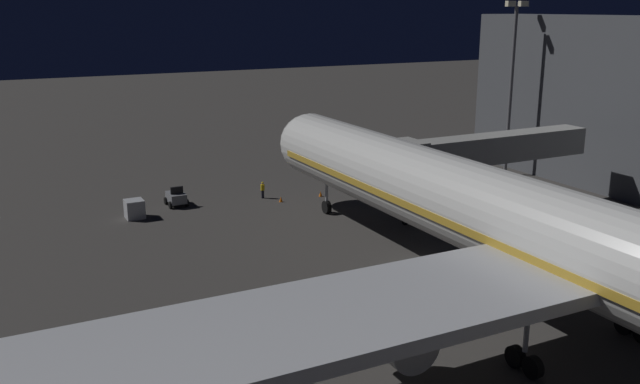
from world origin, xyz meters
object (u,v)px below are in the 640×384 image
jet_bridge (474,151)px  traffic_cone_nose_port (321,194)px  apron_floodlight_mast (512,77)px  airliner_at_gate (566,244)px  traffic_cone_nose_starboard (281,199)px  baggage_tug_spare (176,198)px  ground_crew_by_tug (263,189)px  baggage_container_far_row (135,209)px

jet_bridge → traffic_cone_nose_port: size_ratio=39.93×
jet_bridge → apron_floodlight_mast: (-13.71, -10.73, 5.08)m
airliner_at_gate → traffic_cone_nose_starboard: bearing=-86.3°
traffic_cone_nose_starboard → jet_bridge: bearing=139.9°
baggage_tug_spare → traffic_cone_nose_port: 14.33m
jet_bridge → traffic_cone_nose_port: (9.59, -11.77, -5.70)m
baggage_tug_spare → ground_crew_by_tug: size_ratio=1.41×
jet_bridge → apron_floodlight_mast: bearing=-141.9°
jet_bridge → traffic_cone_nose_starboard: jet_bridge is taller
airliner_at_gate → traffic_cone_nose_port: size_ratio=127.44×
airliner_at_gate → jet_bridge: 25.15m
baggage_tug_spare → ground_crew_by_tug: bearing=170.8°
baggage_tug_spare → baggage_container_far_row: size_ratio=1.41×
jet_bridge → ground_crew_by_tug: (15.04, -13.87, -5.04)m
baggage_tug_spare → baggage_container_far_row: (4.50, 2.29, 0.07)m
airliner_at_gate → ground_crew_by_tug: (3.25, -36.09, -4.94)m
airliner_at_gate → baggage_container_far_row: size_ratio=41.32×
baggage_tug_spare → ground_crew_by_tug: (-8.44, 1.37, 0.15)m
apron_floodlight_mast → baggage_container_far_row: apron_floodlight_mast is taller
jet_bridge → apron_floodlight_mast: size_ratio=1.14×
airliner_at_gate → baggage_tug_spare: airliner_at_gate is taller
traffic_cone_nose_starboard → ground_crew_by_tug: bearing=-63.3°
airliner_at_gate → ground_crew_by_tug: bearing=-84.9°
ground_crew_by_tug → traffic_cone_nose_port: bearing=159.0°
ground_crew_by_tug → traffic_cone_nose_starboard: bearing=116.7°
jet_bridge → ground_crew_by_tug: 21.07m
baggage_tug_spare → baggage_container_far_row: 5.05m
apron_floodlight_mast → traffic_cone_nose_starboard: bearing=-2.1°
airliner_at_gate → jet_bridge: bearing=-118.0°
jet_bridge → baggage_container_far_row: 31.26m
airliner_at_gate → baggage_container_far_row: (16.19, -35.16, -5.02)m
airliner_at_gate → traffic_cone_nose_starboard: 34.52m
apron_floodlight_mast → baggage_tug_spare: 38.85m
baggage_container_far_row → traffic_cone_nose_starboard: bearing=175.2°
baggage_container_far_row → apron_floodlight_mast: bearing=177.0°
jet_bridge → traffic_cone_nose_starboard: 19.15m
airliner_at_gate → traffic_cone_nose_port: airliner_at_gate is taller
baggage_container_far_row → traffic_cone_nose_starboard: 14.05m
apron_floodlight_mast → traffic_cone_nose_port: apron_floodlight_mast is taller
jet_bridge → traffic_cone_nose_port: jet_bridge is taller
airliner_at_gate → traffic_cone_nose_starboard: (2.20, -33.99, -5.59)m
traffic_cone_nose_starboard → airliner_at_gate: bearing=93.7°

